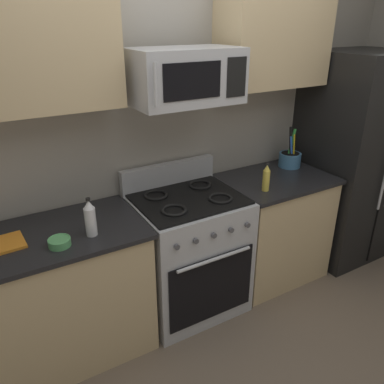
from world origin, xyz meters
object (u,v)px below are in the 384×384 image
bottle_vinegar (90,218)px  prep_bowl (59,242)px  range_oven (188,252)px  refrigerator (350,159)px  utensil_crock (290,159)px  microwave (185,76)px  bottle_oil (266,178)px

bottle_vinegar → prep_bowl: (-0.19, -0.03, -0.08)m
range_oven → refrigerator: 1.73m
utensil_crock → microwave: bearing=-174.2°
microwave → range_oven: bearing=-89.9°
refrigerator → bottle_oil: size_ratio=8.56×
microwave → prep_bowl: microwave is taller
microwave → bottle_vinegar: microwave is taller
refrigerator → microwave: (-1.67, 0.05, 0.83)m
utensil_crock → prep_bowl: bearing=-171.4°
range_oven → microwave: bearing=90.1°
range_oven → refrigerator: size_ratio=0.59×
bottle_vinegar → bottle_oil: bottle_vinegar is taller
prep_bowl → refrigerator: bearing=3.2°
microwave → bottle_oil: (0.58, -0.18, -0.74)m
bottle_oil → prep_bowl: (-1.50, -0.01, -0.07)m
microwave → bottle_oil: 0.95m
microwave → prep_bowl: 1.24m
range_oven → bottle_vinegar: bearing=-169.5°
utensil_crock → prep_bowl: 2.03m
bottle_vinegar → prep_bowl: bearing=-171.4°
bottle_vinegar → prep_bowl: size_ratio=1.89×
range_oven → prep_bowl: range_oven is taller
range_oven → microwave: size_ratio=1.58×
bottle_oil → prep_bowl: size_ratio=1.71×
range_oven → utensil_crock: utensil_crock is taller
range_oven → utensil_crock: size_ratio=3.17×
refrigerator → utensil_crock: (-0.59, 0.16, 0.06)m
range_oven → utensil_crock: (1.08, 0.14, 0.51)m
microwave → prep_bowl: bearing=-168.2°
range_oven → bottle_vinegar: size_ratio=4.57×
refrigerator → microwave: 1.87m
bottle_vinegar → bottle_oil: 1.30m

